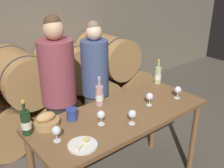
% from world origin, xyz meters
% --- Properties ---
extents(stone_wall_back, '(10.00, 0.12, 3.20)m').
position_xyz_m(stone_wall_back, '(0.00, 2.22, 1.60)').
color(stone_wall_back, '#706656').
rests_on(stone_wall_back, ground_plane).
extents(barrel_stack, '(3.59, 0.94, 1.25)m').
position_xyz_m(barrel_stack, '(0.00, 1.63, 0.58)').
color(barrel_stack, '#A87A47').
rests_on(barrel_stack, ground_plane).
extents(tasting_table, '(1.73, 0.71, 0.93)m').
position_xyz_m(tasting_table, '(0.00, 0.00, 0.80)').
color(tasting_table, brown).
rests_on(tasting_table, ground_plane).
extents(person_left, '(0.37, 0.37, 1.78)m').
position_xyz_m(person_left, '(-0.26, 0.72, 0.90)').
color(person_left, '#232326').
rests_on(person_left, ground_plane).
extents(person_right, '(0.32, 0.32, 1.67)m').
position_xyz_m(person_right, '(0.21, 0.72, 0.85)').
color(person_right, '#4C4238').
rests_on(person_right, ground_plane).
extents(wine_bottle_red, '(0.08, 0.08, 0.30)m').
position_xyz_m(wine_bottle_red, '(-0.82, 0.23, 1.03)').
color(wine_bottle_red, '#193819').
rests_on(wine_bottle_red, tasting_table).
extents(wine_bottle_white, '(0.08, 0.08, 0.29)m').
position_xyz_m(wine_bottle_white, '(0.81, 0.28, 1.03)').
color(wine_bottle_white, '#ADBC7F').
rests_on(wine_bottle_white, tasting_table).
extents(wine_bottle_rose, '(0.08, 0.08, 0.30)m').
position_xyz_m(wine_bottle_rose, '(-0.06, 0.27, 1.03)').
color(wine_bottle_rose, '#BC8E93').
rests_on(wine_bottle_rose, tasting_table).
extents(blue_crock, '(0.10, 0.10, 0.11)m').
position_xyz_m(blue_crock, '(-0.42, 0.19, 0.99)').
color(blue_crock, navy).
rests_on(blue_crock, tasting_table).
extents(bread_basket, '(0.22, 0.22, 0.13)m').
position_xyz_m(bread_basket, '(-0.64, 0.24, 0.98)').
color(bread_basket, '#A87F4C').
rests_on(bread_basket, tasting_table).
extents(cheese_plate, '(0.23, 0.23, 0.04)m').
position_xyz_m(cheese_plate, '(-0.56, -0.19, 0.94)').
color(cheese_plate, white).
rests_on(cheese_plate, tasting_table).
extents(wine_glass_far_left, '(0.07, 0.07, 0.13)m').
position_xyz_m(wine_glass_far_left, '(-0.68, -0.01, 1.02)').
color(wine_glass_far_left, white).
rests_on(wine_glass_far_left, tasting_table).
extents(wine_glass_left, '(0.07, 0.07, 0.13)m').
position_xyz_m(wine_glass_left, '(-0.26, -0.04, 1.02)').
color(wine_glass_left, white).
rests_on(wine_glass_left, tasting_table).
extents(wine_glass_center, '(0.07, 0.07, 0.13)m').
position_xyz_m(wine_glass_center, '(-0.05, -0.19, 1.02)').
color(wine_glass_center, white).
rests_on(wine_glass_center, tasting_table).
extents(wine_glass_right, '(0.07, 0.07, 0.13)m').
position_xyz_m(wine_glass_right, '(0.32, -0.05, 1.02)').
color(wine_glass_right, white).
rests_on(wine_glass_right, tasting_table).
extents(wine_glass_far_right, '(0.07, 0.07, 0.13)m').
position_xyz_m(wine_glass_far_right, '(0.66, -0.12, 1.02)').
color(wine_glass_far_right, white).
rests_on(wine_glass_far_right, tasting_table).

